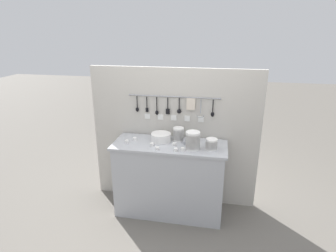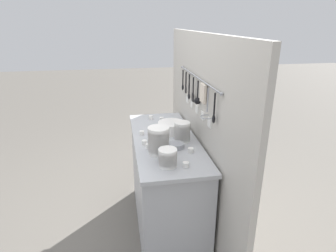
{
  "view_description": "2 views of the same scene",
  "coord_description": "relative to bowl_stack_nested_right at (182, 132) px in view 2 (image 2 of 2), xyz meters",
  "views": [
    {
      "loc": [
        0.57,
        -3.07,
        2.26
      ],
      "look_at": [
        -0.02,
        -0.01,
        1.18
      ],
      "focal_mm": 30.0,
      "sensor_mm": 36.0,
      "label": 1
    },
    {
      "loc": [
        2.23,
        -0.36,
        1.9
      ],
      "look_at": [
        0.07,
        0.02,
        1.08
      ],
      "focal_mm": 30.0,
      "sensor_mm": 36.0,
      "label": 2
    }
  ],
  "objects": [
    {
      "name": "plate_stack",
      "position": [
        -0.21,
        -0.05,
        -0.04
      ],
      "size": [
        0.25,
        0.25,
        0.1
      ],
      "color": "white",
      "rests_on": "counter"
    },
    {
      "name": "cup_edge_near",
      "position": [
        -0.54,
        -0.09,
        -0.07
      ],
      "size": [
        0.04,
        0.04,
        0.04
      ],
      "color": "white",
      "rests_on": "counter"
    },
    {
      "name": "cup_front_left",
      "position": [
        -0.61,
        -0.2,
        -0.07
      ],
      "size": [
        0.04,
        0.04,
        0.04
      ],
      "color": "white",
      "rests_on": "counter"
    },
    {
      "name": "cup_edge_far",
      "position": [
        0.23,
        0.02,
        -0.07
      ],
      "size": [
        0.04,
        0.04,
        0.04
      ],
      "color": "white",
      "rests_on": "counter"
    },
    {
      "name": "bowl_stack_short_front",
      "position": [
        0.41,
        -0.2,
        -0.02
      ],
      "size": [
        0.13,
        0.13,
        0.13
      ],
      "color": "white",
      "rests_on": "counter"
    },
    {
      "name": "ground_plane",
      "position": [
        -0.09,
        -0.13,
        -1.03
      ],
      "size": [
        20.0,
        20.0,
        0.0
      ],
      "primitive_type": "plane",
      "color": "#666059"
    },
    {
      "name": "back_wall",
      "position": [
        -0.09,
        0.17,
        -0.11
      ],
      "size": [
        2.18,
        0.11,
        1.82
      ],
      "color": "#BCB7AD",
      "rests_on": "ground"
    },
    {
      "name": "cup_back_left",
      "position": [
        -0.02,
        -0.17,
        -0.07
      ],
      "size": [
        0.04,
        0.04,
        0.04
      ],
      "color": "white",
      "rests_on": "counter"
    },
    {
      "name": "cup_front_right",
      "position": [
        -0.28,
        -0.23,
        -0.07
      ],
      "size": [
        0.04,
        0.04,
        0.04
      ],
      "color": "white",
      "rests_on": "counter"
    },
    {
      "name": "counter",
      "position": [
        -0.09,
        -0.13,
        -0.55
      ],
      "size": [
        1.38,
        0.54,
        0.94
      ],
      "color": "#ADAFB5",
      "rests_on": "ground"
    },
    {
      "name": "cup_back_right",
      "position": [
        -0.2,
        -0.33,
        -0.07
      ],
      "size": [
        0.04,
        0.04,
        0.04
      ],
      "color": "white",
      "rests_on": "counter"
    },
    {
      "name": "cup_by_caddy",
      "position": [
        0.02,
        -0.32,
        -0.07
      ],
      "size": [
        0.04,
        0.04,
        0.04
      ],
      "color": "white",
      "rests_on": "counter"
    },
    {
      "name": "bowl_stack_wide_centre",
      "position": [
        0.2,
        -0.23,
        0.02
      ],
      "size": [
        0.16,
        0.16,
        0.21
      ],
      "color": "white",
      "rests_on": "counter"
    },
    {
      "name": "steel_mixing_bowl",
      "position": [
        0.12,
        -0.08,
        -0.06
      ],
      "size": [
        0.12,
        0.12,
        0.04
      ],
      "color": "#93969E",
      "rests_on": "counter"
    },
    {
      "name": "cup_beside_plates",
      "position": [
        0.09,
        -0.3,
        -0.07
      ],
      "size": [
        0.04,
        0.04,
        0.04
      ],
      "color": "white",
      "rests_on": "counter"
    },
    {
      "name": "cup_mid_row",
      "position": [
        0.45,
        -0.07,
        -0.07
      ],
      "size": [
        0.04,
        0.04,
        0.04
      ],
      "color": "white",
      "rests_on": "counter"
    },
    {
      "name": "bowl_stack_nested_right",
      "position": [
        0.0,
        0.0,
        0.0
      ],
      "size": [
        0.13,
        0.13,
        0.17
      ],
      "color": "white",
      "rests_on": "counter"
    }
  ]
}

